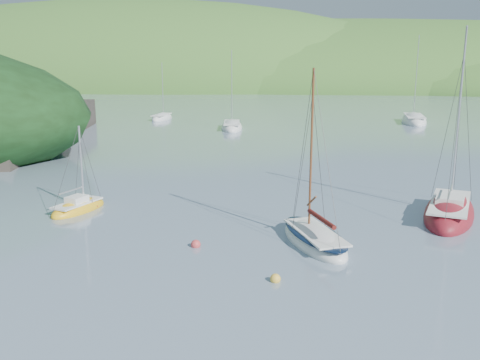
# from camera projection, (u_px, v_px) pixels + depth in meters

# --- Properties ---
(ground) EXTENTS (700.00, 700.00, 0.00)m
(ground) POSITION_uv_depth(u_px,v_px,m) (221.00, 268.00, 24.70)
(ground) COLOR slate
(ground) RESTS_ON ground
(shoreline_hills) EXTENTS (690.00, 135.00, 56.00)m
(shoreline_hills) POSITION_uv_depth(u_px,v_px,m) (271.00, 84.00, 192.54)
(shoreline_hills) COLOR #35742C
(shoreline_hills) RESTS_ON ground
(daysailer_white) EXTENTS (4.57, 6.68, 9.65)m
(daysailer_white) POSITION_uv_depth(u_px,v_px,m) (314.00, 239.00, 27.87)
(daysailer_white) COLOR white
(daysailer_white) RESTS_ON ground
(sloop_red) EXTENTS (5.18, 8.77, 12.27)m
(sloop_red) POSITION_uv_depth(u_px,v_px,m) (449.00, 213.00, 32.47)
(sloop_red) COLOR maroon
(sloop_red) RESTS_ON ground
(sailboat_yellow) EXTENTS (3.06, 4.74, 5.86)m
(sailboat_yellow) POSITION_uv_depth(u_px,v_px,m) (78.00, 208.00, 33.83)
(sailboat_yellow) COLOR yellow
(sailboat_yellow) RESTS_ON ground
(distant_sloop_a) EXTENTS (3.80, 8.22, 11.31)m
(distant_sloop_a) POSITION_uv_depth(u_px,v_px,m) (232.00, 128.00, 71.99)
(distant_sloop_a) COLOR white
(distant_sloop_a) RESTS_ON ground
(distant_sloop_b) EXTENTS (4.13, 9.84, 13.70)m
(distant_sloop_b) POSITION_uv_depth(u_px,v_px,m) (414.00, 121.00, 78.73)
(distant_sloop_b) COLOR white
(distant_sloop_b) RESTS_ON ground
(distant_sloop_c) EXTENTS (2.80, 6.74, 9.40)m
(distant_sloop_c) POSITION_uv_depth(u_px,v_px,m) (162.00, 118.00, 83.01)
(distant_sloop_c) COLOR white
(distant_sloop_c) RESTS_ON ground
(mooring_buoys) EXTENTS (25.04, 10.47, 0.50)m
(mooring_buoys) POSITION_uv_depth(u_px,v_px,m) (274.00, 235.00, 28.84)
(mooring_buoys) COLOR yellow
(mooring_buoys) RESTS_ON ground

